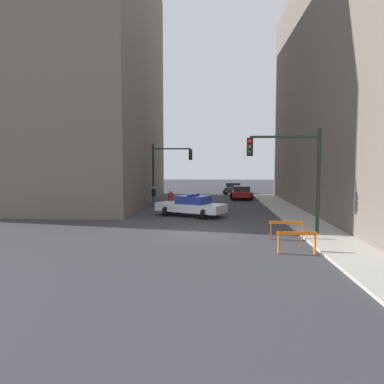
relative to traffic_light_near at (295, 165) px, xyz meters
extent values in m
plane|color=#38383D|center=(-4.73, 0.49, -3.53)|extent=(120.00, 120.00, 0.00)
cube|color=#B2ADA3|center=(1.47, 0.49, -3.47)|extent=(2.40, 44.00, 0.12)
cube|color=#6B6056|center=(-16.73, 14.49, 7.24)|extent=(14.00, 20.00, 21.54)
cylinder|color=black|center=(1.17, 0.01, -0.81)|extent=(0.18, 0.18, 5.20)
cylinder|color=black|center=(-0.53, 0.01, 1.39)|extent=(3.40, 0.12, 0.12)
cube|color=black|center=(-2.23, 0.01, 0.89)|extent=(0.30, 0.22, 0.90)
sphere|color=red|center=(-2.23, -0.14, 1.16)|extent=(0.18, 0.18, 0.18)
sphere|color=#4C3D0C|center=(-2.23, -0.14, 0.89)|extent=(0.18, 0.18, 0.18)
sphere|color=#0C4219|center=(-2.23, -0.14, 0.62)|extent=(0.18, 0.18, 0.18)
cylinder|color=black|center=(-9.13, 12.90, -0.93)|extent=(0.18, 0.18, 5.20)
cylinder|color=black|center=(-7.53, 12.90, 1.27)|extent=(3.20, 0.12, 0.12)
cube|color=black|center=(-5.93, 12.90, 0.77)|extent=(0.30, 0.22, 0.90)
sphere|color=red|center=(-5.93, 12.75, 1.04)|extent=(0.18, 0.18, 0.18)
sphere|color=#4C3D0C|center=(-5.93, 12.75, 0.77)|extent=(0.18, 0.18, 0.18)
sphere|color=#0C4219|center=(-5.93, 12.75, 0.50)|extent=(0.18, 0.18, 0.18)
cube|color=white|center=(-5.53, 6.33, -2.93)|extent=(5.03, 3.78, 0.55)
cube|color=navy|center=(-5.36, 6.25, -2.39)|extent=(2.50, 2.35, 0.52)
cylinder|color=black|center=(-7.22, 6.23, -3.20)|extent=(0.49, 0.69, 0.66)
cylinder|color=black|center=(-6.44, 7.75, -3.20)|extent=(0.49, 0.69, 0.66)
cylinder|color=black|center=(-4.62, 4.92, -3.20)|extent=(0.49, 0.69, 0.66)
cylinder|color=black|center=(-3.85, 6.43, -3.20)|extent=(0.49, 0.69, 0.66)
cube|color=#2633BF|center=(-5.36, 6.25, -2.07)|extent=(0.80, 1.32, 0.12)
cube|color=maroon|center=(-1.14, 18.49, -2.96)|extent=(2.14, 4.43, 0.52)
cube|color=#232833|center=(-1.15, 18.32, -2.46)|extent=(1.72, 1.93, 0.48)
cylinder|color=black|center=(-1.86, 19.88, -3.22)|extent=(0.64, 0.27, 0.62)
cylinder|color=black|center=(-0.21, 19.75, -3.22)|extent=(0.64, 0.27, 0.62)
cylinder|color=black|center=(-2.07, 17.23, -3.22)|extent=(0.64, 0.27, 0.62)
cylinder|color=black|center=(-0.42, 17.09, -3.22)|extent=(0.64, 0.27, 0.62)
cube|color=#474C51|center=(-1.63, 24.63, -2.96)|extent=(2.14, 4.43, 0.52)
cube|color=#232833|center=(-1.65, 24.46, -2.46)|extent=(1.72, 1.93, 0.48)
cylinder|color=black|center=(-2.35, 26.03, -3.22)|extent=(0.64, 0.27, 0.62)
cylinder|color=black|center=(-0.70, 25.90, -3.22)|extent=(0.64, 0.27, 0.62)
cylinder|color=black|center=(-2.56, 23.37, -3.22)|extent=(0.64, 0.27, 0.62)
cylinder|color=black|center=(-0.91, 23.24, -3.22)|extent=(0.64, 0.27, 0.62)
cylinder|color=#382D23|center=(-7.10, 7.99, -3.12)|extent=(0.34, 0.34, 0.82)
cylinder|color=maroon|center=(-7.10, 7.99, -2.40)|extent=(0.43, 0.43, 0.62)
sphere|color=tan|center=(-7.10, 7.99, -1.98)|extent=(0.27, 0.27, 0.22)
cylinder|color=#474C66|center=(-8.96, 12.07, -3.12)|extent=(0.35, 0.35, 0.82)
cylinder|color=black|center=(-8.96, 12.07, -2.40)|extent=(0.45, 0.45, 0.62)
sphere|color=tan|center=(-8.96, 12.07, -1.98)|extent=(0.28, 0.28, 0.22)
cube|color=orange|center=(-0.71, -3.88, -2.70)|extent=(1.60, 0.09, 0.14)
cube|color=orange|center=(-1.43, -3.90, -3.08)|extent=(0.05, 0.16, 0.90)
cube|color=orange|center=(0.01, -3.86, -3.08)|extent=(0.05, 0.16, 0.90)
cube|color=orange|center=(-0.59, -1.23, -2.70)|extent=(1.59, 0.25, 0.14)
cube|color=orange|center=(-1.31, -1.13, -3.08)|extent=(0.07, 0.17, 0.90)
cube|color=orange|center=(0.12, -1.32, -3.08)|extent=(0.07, 0.17, 0.90)
camera|label=1|loc=(-4.11, -18.84, 0.14)|focal=35.00mm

